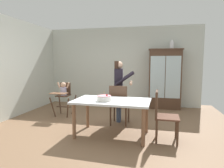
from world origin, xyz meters
The scene contains 10 objects.
ground_plane centered at (0.00, 0.00, 0.00)m, with size 6.24×6.24×0.00m, color brown.
wall_back centered at (0.00, 2.63, 1.35)m, with size 5.32×0.06×2.70m, color silver.
china_cabinet centered at (1.47, 2.37, 0.97)m, with size 1.06×0.48×1.93m.
ceramic_vase centered at (1.65, 2.37, 2.05)m, with size 0.13×0.13×0.27m.
high_chair_with_toddler centered at (-1.34, 0.85, 0.65)m, with size 0.59×0.69×0.95m.
adult_person centered at (0.28, 0.68, 0.97)m, with size 0.54×0.52×1.53m.
dining_table centered at (0.31, -0.32, 0.65)m, with size 1.56×0.95×0.74m.
birthday_cake centered at (0.18, -0.44, 0.79)m, with size 0.28×0.28×0.19m.
dining_chair_far_side centered at (0.33, 0.34, 0.56)m, with size 0.46×0.46×0.96m.
dining_chair_right_end centered at (1.29, -0.36, 0.56)m, with size 0.46×0.46×0.96m.
Camera 1 is at (1.12, -4.04, 1.50)m, focal length 30.75 mm.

